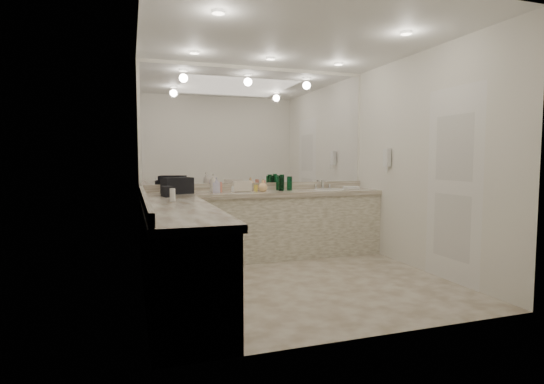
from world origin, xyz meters
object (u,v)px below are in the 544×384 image
object	(u,v)px
cream_cosmetic_case	(242,186)
black_toiletry_bag	(177,186)
soap_bottle_a	(213,183)
soap_bottle_c	(263,185)
hand_towel	(351,188)
soap_bottle_b	(217,185)
sink	(329,190)
wall_phone	(387,158)

from	to	relation	value
cream_cosmetic_case	black_toiletry_bag	bearing A→B (deg)	-172.43
soap_bottle_a	soap_bottle_c	world-z (taller)	soap_bottle_a
cream_cosmetic_case	hand_towel	size ratio (longest dim) A/B	1.09
soap_bottle_a	soap_bottle_b	distance (m)	0.09
cream_cosmetic_case	soap_bottle_c	distance (m)	0.28
cream_cosmetic_case	soap_bottle_c	world-z (taller)	soap_bottle_c
soap_bottle_a	soap_bottle_c	size ratio (longest dim) A/B	1.50
sink	cream_cosmetic_case	bearing A→B (deg)	178.18
soap_bottle_a	sink	bearing A→B (deg)	-1.09
black_toiletry_bag	cream_cosmetic_case	distance (m)	0.85
wall_phone	soap_bottle_c	size ratio (longest dim) A/B	1.49
wall_phone	hand_towel	distance (m)	0.72
wall_phone	hand_towel	xyz separation A→B (m)	(-0.24, 0.52, -0.43)
cream_cosmetic_case	hand_towel	xyz separation A→B (m)	(1.62, -0.02, -0.05)
cream_cosmetic_case	soap_bottle_c	size ratio (longest dim) A/B	1.48
black_toiletry_bag	cream_cosmetic_case	xyz separation A→B (m)	(0.84, 0.06, -0.03)
soap_bottle_b	soap_bottle_c	bearing A→B (deg)	2.97
soap_bottle_a	soap_bottle_b	bearing A→B (deg)	-70.20
soap_bottle_c	soap_bottle_a	bearing A→B (deg)	176.08
soap_bottle_b	soap_bottle_c	xyz separation A→B (m)	(0.63, 0.03, -0.02)
hand_towel	soap_bottle_c	bearing A→B (deg)	-178.48
hand_towel	soap_bottle_c	world-z (taller)	soap_bottle_c
sink	soap_bottle_a	bearing A→B (deg)	178.91
cream_cosmetic_case	hand_towel	distance (m)	1.62
sink	soap_bottle_b	bearing A→B (deg)	-178.35
black_toiletry_bag	soap_bottle_a	xyz separation A→B (m)	(0.46, 0.05, 0.02)
hand_towel	soap_bottle_b	size ratio (longest dim) A/B	1.09
cream_cosmetic_case	soap_bottle_a	xyz separation A→B (m)	(-0.38, -0.01, 0.05)
hand_towel	soap_bottle_c	size ratio (longest dim) A/B	1.36
black_toiletry_bag	soap_bottle_c	distance (m)	1.12
wall_phone	cream_cosmetic_case	world-z (taller)	wall_phone
sink	soap_bottle_c	world-z (taller)	soap_bottle_c
wall_phone	hand_towel	size ratio (longest dim) A/B	1.10
cream_cosmetic_case	soap_bottle_a	distance (m)	0.39
soap_bottle_a	cream_cosmetic_case	bearing A→B (deg)	1.28
wall_phone	soap_bottle_a	world-z (taller)	wall_phone
cream_cosmetic_case	soap_bottle_a	size ratio (longest dim) A/B	0.99
cream_cosmetic_case	hand_towel	world-z (taller)	cream_cosmetic_case
soap_bottle_c	black_toiletry_bag	bearing A→B (deg)	-179.63
black_toiletry_bag	hand_towel	world-z (taller)	black_toiletry_bag
cream_cosmetic_case	soap_bottle_c	xyz separation A→B (m)	(0.27, -0.05, 0.01)
wall_phone	soap_bottle_a	distance (m)	2.33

